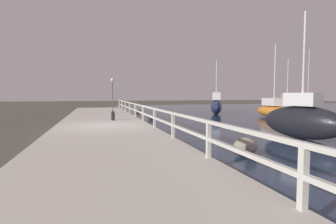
{
  "coord_description": "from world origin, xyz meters",
  "views": [
    {
      "loc": [
        -0.4,
        -13.05,
        1.8
      ],
      "look_at": [
        2.4,
        -3.05,
        1.09
      ],
      "focal_mm": 28.0,
      "sensor_mm": 36.0,
      "label": 1
    }
  ],
  "objects_px": {
    "dock_lamp": "(112,86)",
    "sailboat_orange": "(274,110)",
    "sailboat_navy": "(216,105)",
    "sailboat_white": "(287,104)",
    "sailboat_blue": "(308,103)",
    "sailboat_black": "(302,120)",
    "mooring_bollard": "(113,116)"
  },
  "relations": [
    {
      "from": "dock_lamp",
      "to": "sailboat_orange",
      "type": "height_order",
      "value": "sailboat_orange"
    },
    {
      "from": "dock_lamp",
      "to": "sailboat_navy",
      "type": "height_order",
      "value": "sailboat_navy"
    },
    {
      "from": "sailboat_white",
      "to": "dock_lamp",
      "type": "bearing_deg",
      "value": -157.5
    },
    {
      "from": "dock_lamp",
      "to": "sailboat_blue",
      "type": "distance_m",
      "value": 26.01
    },
    {
      "from": "sailboat_orange",
      "to": "sailboat_blue",
      "type": "height_order",
      "value": "sailboat_blue"
    },
    {
      "from": "sailboat_orange",
      "to": "sailboat_black",
      "type": "relative_size",
      "value": 1.1
    },
    {
      "from": "sailboat_orange",
      "to": "sailboat_navy",
      "type": "xyz_separation_m",
      "value": [
        -2.65,
        4.47,
        0.2
      ]
    },
    {
      "from": "dock_lamp",
      "to": "sailboat_black",
      "type": "xyz_separation_m",
      "value": [
        6.59,
        -13.39,
        -1.73
      ]
    },
    {
      "from": "sailboat_orange",
      "to": "sailboat_blue",
      "type": "distance_m",
      "value": 17.31
    },
    {
      "from": "mooring_bollard",
      "to": "sailboat_orange",
      "type": "distance_m",
      "value": 12.28
    },
    {
      "from": "dock_lamp",
      "to": "sailboat_white",
      "type": "bearing_deg",
      "value": 5.11
    },
    {
      "from": "sailboat_black",
      "to": "sailboat_white",
      "type": "distance_m",
      "value": 19.21
    },
    {
      "from": "dock_lamp",
      "to": "sailboat_blue",
      "type": "relative_size",
      "value": 0.38
    },
    {
      "from": "sailboat_black",
      "to": "sailboat_orange",
      "type": "bearing_deg",
      "value": 42.99
    },
    {
      "from": "sailboat_orange",
      "to": "mooring_bollard",
      "type": "bearing_deg",
      "value": -164.03
    },
    {
      "from": "sailboat_blue",
      "to": "sailboat_black",
      "type": "relative_size",
      "value": 1.5
    },
    {
      "from": "mooring_bollard",
      "to": "sailboat_navy",
      "type": "distance_m",
      "value": 11.28
    },
    {
      "from": "sailboat_white",
      "to": "sailboat_navy",
      "type": "height_order",
      "value": "sailboat_white"
    },
    {
      "from": "mooring_bollard",
      "to": "sailboat_orange",
      "type": "xyz_separation_m",
      "value": [
        12.18,
        1.54,
        0.04
      ]
    },
    {
      "from": "mooring_bollard",
      "to": "sailboat_orange",
      "type": "bearing_deg",
      "value": 7.23
    },
    {
      "from": "sailboat_orange",
      "to": "sailboat_white",
      "type": "relative_size",
      "value": 0.99
    },
    {
      "from": "sailboat_blue",
      "to": "sailboat_black",
      "type": "height_order",
      "value": "sailboat_blue"
    },
    {
      "from": "sailboat_black",
      "to": "sailboat_white",
      "type": "height_order",
      "value": "sailboat_white"
    },
    {
      "from": "sailboat_navy",
      "to": "sailboat_white",
      "type": "bearing_deg",
      "value": 37.35
    },
    {
      "from": "mooring_bollard",
      "to": "sailboat_navy",
      "type": "height_order",
      "value": "sailboat_navy"
    },
    {
      "from": "sailboat_orange",
      "to": "sailboat_black",
      "type": "bearing_deg",
      "value": -112.86
    },
    {
      "from": "sailboat_orange",
      "to": "sailboat_white",
      "type": "height_order",
      "value": "sailboat_white"
    },
    {
      "from": "dock_lamp",
      "to": "sailboat_blue",
      "type": "bearing_deg",
      "value": 13.08
    },
    {
      "from": "dock_lamp",
      "to": "sailboat_navy",
      "type": "distance_m",
      "value": 9.29
    },
    {
      "from": "sailboat_orange",
      "to": "dock_lamp",
      "type": "bearing_deg",
      "value": 165.9
    },
    {
      "from": "mooring_bollard",
      "to": "sailboat_white",
      "type": "distance_m",
      "value": 20.63
    },
    {
      "from": "dock_lamp",
      "to": "sailboat_navy",
      "type": "relative_size",
      "value": 0.59
    }
  ]
}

